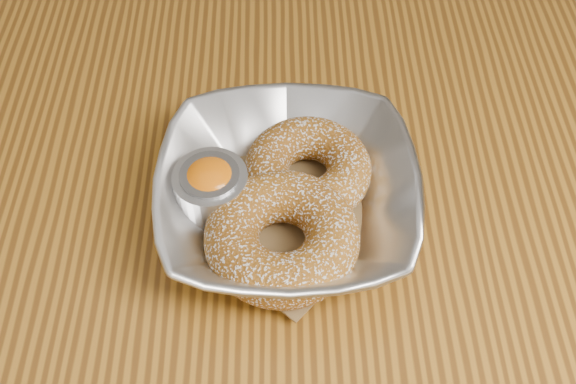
{
  "coord_description": "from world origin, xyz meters",
  "views": [
    {
      "loc": [
        0.06,
        -0.36,
        1.2
      ],
      "look_at": [
        0.07,
        -0.04,
        0.78
      ],
      "focal_mm": 42.0,
      "sensor_mm": 36.0,
      "label": 1
    }
  ],
  "objects_px": {
    "donut_back": "(308,169)",
    "donut_front": "(282,237)",
    "ramekin": "(212,190)",
    "table": "(221,239)",
    "serving_bowl": "(288,196)"
  },
  "relations": [
    {
      "from": "table",
      "to": "ramekin",
      "type": "distance_m",
      "value": 0.14
    },
    {
      "from": "donut_back",
      "to": "table",
      "type": "bearing_deg",
      "value": 168.58
    },
    {
      "from": "table",
      "to": "ramekin",
      "type": "xyz_separation_m",
      "value": [
        0.01,
        -0.04,
        0.13
      ]
    },
    {
      "from": "donut_front",
      "to": "serving_bowl",
      "type": "bearing_deg",
      "value": 83.11
    },
    {
      "from": "serving_bowl",
      "to": "donut_back",
      "type": "distance_m",
      "value": 0.03
    },
    {
      "from": "serving_bowl",
      "to": "donut_front",
      "type": "bearing_deg",
      "value": -96.89
    },
    {
      "from": "table",
      "to": "serving_bowl",
      "type": "xyz_separation_m",
      "value": [
        0.07,
        -0.04,
        0.12
      ]
    },
    {
      "from": "table",
      "to": "donut_front",
      "type": "distance_m",
      "value": 0.17
    },
    {
      "from": "serving_bowl",
      "to": "ramekin",
      "type": "distance_m",
      "value": 0.06
    },
    {
      "from": "donut_front",
      "to": "ramekin",
      "type": "distance_m",
      "value": 0.07
    },
    {
      "from": "donut_back",
      "to": "donut_front",
      "type": "bearing_deg",
      "value": -107.89
    },
    {
      "from": "donut_back",
      "to": "donut_front",
      "type": "relative_size",
      "value": 0.88
    },
    {
      "from": "table",
      "to": "donut_back",
      "type": "distance_m",
      "value": 0.15
    },
    {
      "from": "donut_front",
      "to": "ramekin",
      "type": "height_order",
      "value": "ramekin"
    },
    {
      "from": "serving_bowl",
      "to": "ramekin",
      "type": "xyz_separation_m",
      "value": [
        -0.06,
        -0.0,
        0.01
      ]
    }
  ]
}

